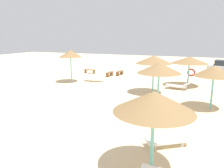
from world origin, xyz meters
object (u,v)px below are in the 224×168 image
at_px(parasol_2, 70,54).
at_px(bench_0, 90,71).
at_px(parasol_1, 154,102).
at_px(lounger_4, 173,111).
at_px(lounger_5, 178,86).
at_px(parasol_3, 154,60).
at_px(lounger_3, 159,97).
at_px(lounger_2, 94,78).
at_px(bench_1, 120,72).
at_px(parasol_4, 159,68).
at_px(parasol_0, 214,71).
at_px(lounger_1, 170,138).
at_px(parasol_5, 190,60).
at_px(bench_2, 109,73).

distance_m(parasol_2, bench_0, 5.88).
relative_size(parasol_1, lounger_4, 1.39).
bearing_deg(lounger_5, bench_0, 157.65).
bearing_deg(parasol_2, lounger_4, -29.70).
relative_size(parasol_3, lounger_3, 1.50).
relative_size(parasol_1, parasol_3, 0.92).
relative_size(lounger_2, bench_1, 1.26).
xyz_separation_m(parasol_2, parasol_4, (9.24, -4.64, -0.26)).
distance_m(parasol_0, lounger_1, 6.31).
distance_m(parasol_1, lounger_1, 2.94).
relative_size(parasol_2, parasol_5, 0.98).
height_order(lounger_1, bench_1, lounger_1).
xyz_separation_m(parasol_3, parasol_4, (1.01, -3.34, -0.15)).
xyz_separation_m(parasol_0, lounger_1, (-1.70, -5.72, -2.04)).
distance_m(parasol_3, lounger_5, 3.62).
bearing_deg(bench_0, lounger_3, -41.08).
xyz_separation_m(lounger_4, bench_2, (-8.14, 10.28, 0.04)).
bearing_deg(bench_0, parasol_4, -44.66).
height_order(lounger_3, bench_1, lounger_3).
relative_size(parasol_2, lounger_2, 1.63).
xyz_separation_m(parasol_4, lounger_3, (-0.13, 1.29, -2.19)).
xyz_separation_m(lounger_5, bench_0, (-10.71, 4.40, 0.04)).
distance_m(lounger_1, lounger_5, 10.25).
distance_m(lounger_3, lounger_5, 4.31).
xyz_separation_m(parasol_2, lounger_3, (9.10, -3.35, -2.46)).
distance_m(lounger_3, bench_0, 13.15).
height_order(parasol_2, lounger_3, parasol_2).
height_order(parasol_3, lounger_1, parasol_3).
distance_m(parasol_2, lounger_2, 3.27).
xyz_separation_m(lounger_4, bench_1, (-7.34, 11.40, 0.04)).
bearing_deg(bench_0, bench_1, 3.53).
bearing_deg(parasol_1, parasol_0, 75.40).
distance_m(parasol_4, lounger_5, 5.98).
relative_size(parasol_0, lounger_2, 1.40).
height_order(parasol_1, bench_0, parasol_1).
height_order(parasol_2, bench_2, parasol_2).
height_order(lounger_5, bench_2, lounger_5).
height_order(parasol_2, parasol_3, parasol_2).
bearing_deg(lounger_2, parasol_0, -24.55).
xyz_separation_m(lounger_2, bench_1, (1.16, 4.34, 0.02)).
relative_size(parasol_2, parasol_4, 1.10).
bearing_deg(lounger_2, parasol_2, -146.87).
height_order(parasol_5, lounger_4, parasol_5).
xyz_separation_m(parasol_2, lounger_1, (10.63, -9.34, -2.46)).
distance_m(parasol_1, lounger_5, 12.45).
height_order(lounger_3, lounger_5, lounger_3).
height_order(parasol_5, bench_1, parasol_5).
xyz_separation_m(parasol_2, lounger_5, (9.90, 0.89, -2.47)).
xyz_separation_m(parasol_0, bench_2, (-10.16, 8.02, -2.01)).
relative_size(parasol_5, lounger_5, 1.62).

